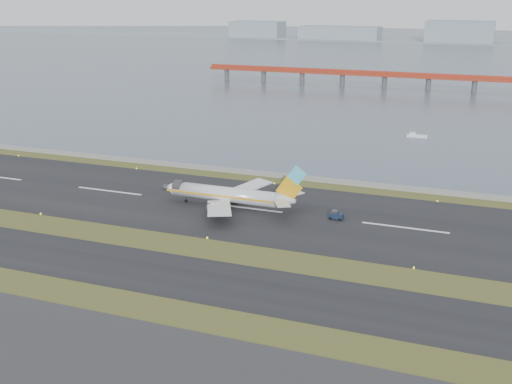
% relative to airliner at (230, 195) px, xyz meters
% --- Properties ---
extents(ground, '(1000.00, 1000.00, 0.00)m').
position_rel_airliner_xyz_m(ground, '(3.47, -28.80, -3.46)').
color(ground, '#304418').
rests_on(ground, ground).
extents(taxiway_strip, '(1000.00, 18.00, 0.10)m').
position_rel_airliner_xyz_m(taxiway_strip, '(3.47, -40.80, -3.41)').
color(taxiway_strip, black).
rests_on(taxiway_strip, ground).
extents(runway_strip, '(1000.00, 45.00, 0.10)m').
position_rel_airliner_xyz_m(runway_strip, '(3.47, 1.20, -3.41)').
color(runway_strip, black).
rests_on(runway_strip, ground).
extents(seawall, '(1000.00, 2.50, 1.00)m').
position_rel_airliner_xyz_m(seawall, '(3.47, 31.20, -2.96)').
color(seawall, gray).
rests_on(seawall, ground).
extents(bay_water, '(1400.00, 800.00, 1.30)m').
position_rel_airliner_xyz_m(bay_water, '(3.47, 431.20, -3.46)').
color(bay_water, '#404E5B').
rests_on(bay_water, ground).
extents(red_pier, '(260.00, 5.00, 10.20)m').
position_rel_airliner_xyz_m(red_pier, '(23.47, 221.20, 3.82)').
color(red_pier, '#9D2F1B').
rests_on(red_pier, ground).
extents(far_shoreline, '(1400.00, 80.00, 60.50)m').
position_rel_airliner_xyz_m(far_shoreline, '(17.10, 591.20, 2.61)').
color(far_shoreline, gray).
rests_on(far_shoreline, ground).
extents(airliner, '(38.52, 32.89, 12.80)m').
position_rel_airliner_xyz_m(airliner, '(0.00, 0.00, 0.00)').
color(airliner, silver).
rests_on(airliner, ground).
extents(pushback_tug, '(3.46, 2.11, 2.18)m').
position_rel_airliner_xyz_m(pushback_tug, '(27.02, 1.24, -2.40)').
color(pushback_tug, '#131F35').
rests_on(pushback_tug, ground).
extents(workboat_near, '(7.79, 3.35, 1.83)m').
position_rel_airliner_xyz_m(workboat_near, '(32.97, 100.37, -2.88)').
color(workboat_near, white).
rests_on(workboat_near, ground).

